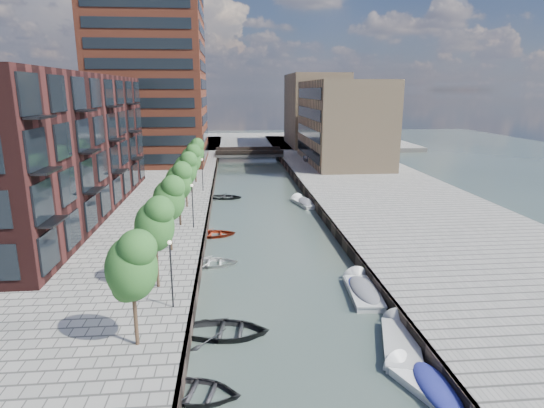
{
  "coord_description": "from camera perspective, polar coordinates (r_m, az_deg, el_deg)",
  "views": [
    {
      "loc": [
        -3.62,
        -17.01,
        13.44
      ],
      "look_at": [
        0.0,
        22.39,
        3.5
      ],
      "focal_mm": 30.0,
      "sensor_mm": 36.0,
      "label": 1
    }
  ],
  "objects": [
    {
      "name": "tree_2",
      "position": [
        36.27,
        -12.84,
        0.79
      ],
      "size": [
        2.5,
        2.5,
        5.95
      ],
      "color": "#382619",
      "rests_on": "quay_left"
    },
    {
      "name": "tan_block_far",
      "position": [
        106.92,
        5.44,
        11.66
      ],
      "size": [
        12.0,
        20.0,
        16.0
      ],
      "primitive_type": "cube",
      "color": "tan",
      "rests_on": "quay_right"
    },
    {
      "name": "lamp_0",
      "position": [
        27.15,
        -12.56,
        -7.7
      ],
      "size": [
        0.24,
        0.24,
        4.12
      ],
      "color": "black",
      "rests_on": "quay_left"
    },
    {
      "name": "motorboat_2",
      "position": [
        26.96,
        15.75,
        -16.13
      ],
      "size": [
        3.25,
        5.64,
        1.78
      ],
      "color": "#BBBAB9",
      "rests_on": "ground"
    },
    {
      "name": "sloop_1",
      "position": [
        26.81,
        -5.78,
        -16.07
      ],
      "size": [
        5.35,
        4.13,
        1.02
      ],
      "primitive_type": "imported",
      "rotation": [
        0.0,
        0.0,
        1.44
      ],
      "color": "black",
      "rests_on": "ground"
    },
    {
      "name": "sloop_0",
      "position": [
        22.54,
        -9.46,
        -22.72
      ],
      "size": [
        4.75,
        3.89,
        0.86
      ],
      "primitive_type": "imported",
      "rotation": [
        0.0,
        0.0,
        1.33
      ],
      "color": "#242326",
      "rests_on": "ground"
    },
    {
      "name": "tower",
      "position": [
        83.13,
        -15.06,
        15.4
      ],
      "size": [
        18.0,
        18.0,
        30.0
      ],
      "primitive_type": "cube",
      "color": "brown",
      "rests_on": "quay_left"
    },
    {
      "name": "motorboat_0",
      "position": [
        23.62,
        19.07,
        -20.86
      ],
      "size": [
        3.42,
        5.19,
        1.64
      ],
      "color": "white",
      "rests_on": "ground"
    },
    {
      "name": "motorboat_4",
      "position": [
        55.11,
        4.01,
        0.17
      ],
      "size": [
        2.87,
        5.27,
        1.67
      ],
      "color": "silver",
      "rests_on": "ground"
    },
    {
      "name": "lamp_1",
      "position": [
        42.35,
        -9.95,
        0.33
      ],
      "size": [
        0.24,
        0.24,
        4.12
      ],
      "color": "black",
      "rests_on": "quay_left"
    },
    {
      "name": "quay_right",
      "position": [
        61.67,
        13.43,
        1.6
      ],
      "size": [
        20.0,
        140.0,
        1.0
      ],
      "primitive_type": "cube",
      "color": "gray",
      "rests_on": "ground"
    },
    {
      "name": "motorboat_3",
      "position": [
        32.31,
        10.89,
        -10.38
      ],
      "size": [
        1.93,
        4.83,
        1.58
      ],
      "color": "silver",
      "rests_on": "ground"
    },
    {
      "name": "tan_block_near",
      "position": [
        81.59,
        8.81,
        10.12
      ],
      "size": [
        12.0,
        25.0,
        14.0
      ],
      "primitive_type": "cube",
      "color": "tan",
      "rests_on": "quay_right"
    },
    {
      "name": "sloop_4",
      "position": [
        58.26,
        -5.82,
        0.69
      ],
      "size": [
        4.64,
        3.71,
        0.86
      ],
      "primitive_type": "imported",
      "rotation": [
        0.0,
        0.0,
        1.37
      ],
      "color": "black",
      "rests_on": "ground"
    },
    {
      "name": "tree_1",
      "position": [
        29.57,
        -14.55,
        -2.33
      ],
      "size": [
        2.5,
        2.5,
        5.95
      ],
      "color": "#382619",
      "rests_on": "quay_left"
    },
    {
      "name": "sloop_3",
      "position": [
        36.5,
        -7.59,
        -7.64
      ],
      "size": [
        4.23,
        3.03,
        0.87
      ],
      "primitive_type": "imported",
      "rotation": [
        0.0,
        0.0,
        1.57
      ],
      "color": "silver",
      "rests_on": "ground"
    },
    {
      "name": "far_closure",
      "position": [
        117.78,
        -3.49,
        7.77
      ],
      "size": [
        80.0,
        40.0,
        1.0
      ],
      "primitive_type": "cube",
      "color": "gray",
      "rests_on": "ground"
    },
    {
      "name": "car",
      "position": [
        80.8,
        5.07,
        5.72
      ],
      "size": [
        3.09,
        4.71,
        1.49
      ],
      "primitive_type": "imported",
      "rotation": [
        0.0,
        0.0,
        0.33
      ],
      "color": "#B1B4B6",
      "rests_on": "quay_right"
    },
    {
      "name": "bridge",
      "position": [
        89.9,
        -2.91,
        6.38
      ],
      "size": [
        13.0,
        6.0,
        1.3
      ],
      "color": "gray",
      "rests_on": "ground"
    },
    {
      "name": "water",
      "position": [
        58.69,
        -1.57,
        0.86
      ],
      "size": [
        300.0,
        300.0,
        0.0
      ],
      "primitive_type": "plane",
      "color": "#38473F",
      "rests_on": "ground"
    },
    {
      "name": "lamp_2",
      "position": [
        57.98,
        -8.73,
        4.08
      ],
      "size": [
        0.24,
        0.24,
        4.12
      ],
      "color": "black",
      "rests_on": "quay_left"
    },
    {
      "name": "tree_3",
      "position": [
        43.07,
        -11.67,
        2.92
      ],
      "size": [
        2.5,
        2.5,
        5.95
      ],
      "color": "#382619",
      "rests_on": "quay_left"
    },
    {
      "name": "motorboat_1",
      "position": [
        32.07,
        11.3,
        -10.53
      ],
      "size": [
        2.35,
        5.57,
        1.81
      ],
      "color": "silver",
      "rests_on": "ground"
    },
    {
      "name": "tree_0",
      "position": [
        23.05,
        -17.25,
        -7.22
      ],
      "size": [
        2.5,
        2.5,
        5.95
      ],
      "color": "#382619",
      "rests_on": "quay_left"
    },
    {
      "name": "sloop_2",
      "position": [
        43.49,
        -7.35,
        -4.02
      ],
      "size": [
        4.43,
        3.29,
        0.88
      ],
      "primitive_type": "imported",
      "rotation": [
        0.0,
        0.0,
        1.63
      ],
      "color": "maroon",
      "rests_on": "ground"
    },
    {
      "name": "tree_6",
      "position": [
        63.72,
        -9.66,
        6.57
      ],
      "size": [
        2.5,
        2.5,
        5.95
      ],
      "color": "#382619",
      "rests_on": "quay_left"
    },
    {
      "name": "tree_4",
      "position": [
        49.92,
        -10.82,
        4.48
      ],
      "size": [
        2.5,
        2.5,
        5.95
      ],
      "color": "#382619",
      "rests_on": "quay_left"
    },
    {
      "name": "apartment_block",
      "position": [
        50.08,
        -24.48,
        6.61
      ],
      "size": [
        8.0,
        38.0,
        14.0
      ],
      "primitive_type": "cube",
      "color": "black",
      "rests_on": "quay_left"
    },
    {
      "name": "quay_wall_right",
      "position": [
        59.26,
        4.32,
        1.45
      ],
      "size": [
        0.25,
        140.0,
        1.0
      ],
      "primitive_type": "cube",
      "color": "#332823",
      "rests_on": "ground"
    },
    {
      "name": "quay_wall_left",
      "position": [
        58.51,
        -7.55,
        1.2
      ],
      "size": [
        0.25,
        140.0,
        1.0
      ],
      "primitive_type": "cube",
      "color": "#332823",
      "rests_on": "ground"
    },
    {
      "name": "tree_5",
      "position": [
        56.81,
        -10.17,
        5.65
      ],
      "size": [
        2.5,
        2.5,
        5.95
      ],
      "color": "#382619",
      "rests_on": "quay_left"
    }
  ]
}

